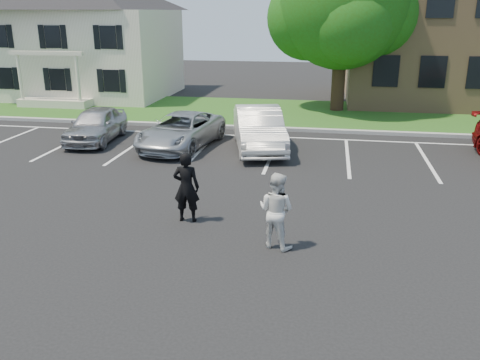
{
  "coord_description": "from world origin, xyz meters",
  "views": [
    {
      "loc": [
        2.02,
        -10.43,
        5.12
      ],
      "look_at": [
        0.0,
        1.0,
        1.25
      ],
      "focal_mm": 38.0,
      "sensor_mm": 36.0,
      "label": 1
    }
  ],
  "objects_px": {
    "house": "(86,33)",
    "man_black_suit": "(186,187)",
    "tree": "(344,6)",
    "car_white_sedan": "(259,129)",
    "man_white_shirt": "(276,210)",
    "car_silver_west": "(96,125)",
    "car_silver_minivan": "(181,131)"
  },
  "relations": [
    {
      "from": "tree",
      "to": "car_silver_minivan",
      "type": "relative_size",
      "value": 1.84
    },
    {
      "from": "house",
      "to": "man_black_suit",
      "type": "bearing_deg",
      "value": -58.3
    },
    {
      "from": "house",
      "to": "man_black_suit",
      "type": "distance_m",
      "value": 22.25
    },
    {
      "from": "car_silver_west",
      "to": "man_black_suit",
      "type": "bearing_deg",
      "value": -56.0
    },
    {
      "from": "man_white_shirt",
      "to": "house",
      "type": "bearing_deg",
      "value": -31.84
    },
    {
      "from": "man_black_suit",
      "to": "car_silver_west",
      "type": "relative_size",
      "value": 0.44
    },
    {
      "from": "man_black_suit",
      "to": "man_white_shirt",
      "type": "height_order",
      "value": "man_black_suit"
    },
    {
      "from": "car_silver_minivan",
      "to": "house",
      "type": "bearing_deg",
      "value": 137.7
    },
    {
      "from": "tree",
      "to": "car_white_sedan",
      "type": "xyz_separation_m",
      "value": [
        -3.12,
        -8.67,
        -4.54
      ]
    },
    {
      "from": "tree",
      "to": "car_silver_minivan",
      "type": "xyz_separation_m",
      "value": [
        -6.17,
        -8.91,
        -4.68
      ]
    },
    {
      "from": "car_silver_minivan",
      "to": "car_white_sedan",
      "type": "distance_m",
      "value": 3.06
    },
    {
      "from": "house",
      "to": "car_white_sedan",
      "type": "relative_size",
      "value": 2.1
    },
    {
      "from": "house",
      "to": "car_silver_minivan",
      "type": "distance_m",
      "value": 15.23
    },
    {
      "from": "house",
      "to": "man_white_shirt",
      "type": "xyz_separation_m",
      "value": [
        13.98,
        -19.86,
        -2.95
      ]
    },
    {
      "from": "tree",
      "to": "man_white_shirt",
      "type": "height_order",
      "value": "tree"
    },
    {
      "from": "car_silver_west",
      "to": "car_white_sedan",
      "type": "height_order",
      "value": "car_white_sedan"
    },
    {
      "from": "house",
      "to": "man_white_shirt",
      "type": "bearing_deg",
      "value": -54.86
    },
    {
      "from": "man_white_shirt",
      "to": "car_white_sedan",
      "type": "height_order",
      "value": "man_white_shirt"
    },
    {
      "from": "house",
      "to": "tree",
      "type": "relative_size",
      "value": 1.17
    },
    {
      "from": "tree",
      "to": "man_black_suit",
      "type": "bearing_deg",
      "value": -103.72
    },
    {
      "from": "car_white_sedan",
      "to": "man_white_shirt",
      "type": "bearing_deg",
      "value": -93.46
    },
    {
      "from": "house",
      "to": "man_black_suit",
      "type": "relative_size",
      "value": 5.67
    },
    {
      "from": "car_white_sedan",
      "to": "tree",
      "type": "bearing_deg",
      "value": 56.22
    },
    {
      "from": "house",
      "to": "car_silver_minivan",
      "type": "relative_size",
      "value": 2.15
    },
    {
      "from": "man_black_suit",
      "to": "car_white_sedan",
      "type": "distance_m",
      "value": 7.45
    },
    {
      "from": "tree",
      "to": "man_black_suit",
      "type": "relative_size",
      "value": 4.84
    },
    {
      "from": "car_silver_minivan",
      "to": "car_white_sedan",
      "type": "bearing_deg",
      "value": 13.45
    },
    {
      "from": "tree",
      "to": "man_black_suit",
      "type": "xyz_separation_m",
      "value": [
        -3.92,
        -16.07,
        -4.44
      ]
    },
    {
      "from": "house",
      "to": "man_black_suit",
      "type": "xyz_separation_m",
      "value": [
        11.59,
        -18.76,
        -2.92
      ]
    },
    {
      "from": "car_silver_west",
      "to": "man_white_shirt",
      "type": "bearing_deg",
      "value": -50.32
    },
    {
      "from": "car_silver_west",
      "to": "car_silver_minivan",
      "type": "xyz_separation_m",
      "value": [
        3.72,
        -0.34,
        -0.03
      ]
    },
    {
      "from": "house",
      "to": "tree",
      "type": "distance_m",
      "value": 15.82
    }
  ]
}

